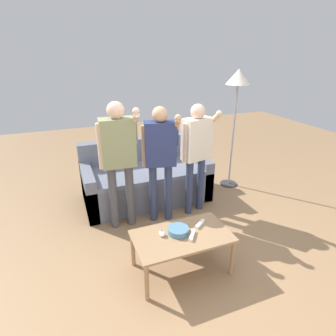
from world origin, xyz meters
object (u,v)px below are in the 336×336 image
(couch, at_px, (145,179))
(game_remote_wand_spare, at_px, (200,224))
(player_left, at_px, (119,152))
(snack_bowl, at_px, (178,231))
(game_remote_wand_far, at_px, (192,235))
(floor_lamp, at_px, (238,85))
(player_center, at_px, (160,152))
(game_remote_nunchuk, at_px, (162,234))
(coffee_table, at_px, (182,240))
(game_remote_wand_near, at_px, (178,230))
(player_right, at_px, (197,147))

(couch, relative_size, game_remote_wand_spare, 11.94)
(player_left, bearing_deg, snack_bowl, -69.82)
(game_remote_wand_far, relative_size, game_remote_wand_spare, 1.01)
(floor_lamp, relative_size, player_center, 1.23)
(game_remote_nunchuk, xyz_separation_m, game_remote_wand_far, (0.27, -0.12, -0.01))
(game_remote_nunchuk, height_order, player_center, player_center)
(coffee_table, height_order, player_left, player_left)
(game_remote_wand_spare, bearing_deg, game_remote_nunchuk, -177.02)
(snack_bowl, distance_m, game_remote_wand_spare, 0.27)
(couch, height_order, snack_bowl, couch)
(game_remote_wand_near, height_order, game_remote_wand_spare, same)
(player_center, height_order, game_remote_wand_spare, player_center)
(couch, relative_size, game_remote_wand_near, 12.61)
(player_left, bearing_deg, game_remote_nunchuk, -78.75)
(game_remote_nunchuk, bearing_deg, player_right, 48.39)
(player_right, xyz_separation_m, game_remote_wand_near, (-0.64, -0.92, -0.50))
(player_center, relative_size, game_remote_wand_spare, 9.99)
(player_center, xyz_separation_m, player_right, (0.51, 0.03, -0.01))
(couch, bearing_deg, coffee_table, -93.87)
(floor_lamp, bearing_deg, game_remote_wand_far, -132.85)
(game_remote_nunchuk, bearing_deg, game_remote_wand_far, -24.58)
(snack_bowl, height_order, game_remote_wand_spare, snack_bowl)
(floor_lamp, relative_size, game_remote_wand_far, 12.11)
(couch, bearing_deg, game_remote_nunchuk, -100.82)
(player_right, bearing_deg, game_remote_wand_near, -125.05)
(floor_lamp, bearing_deg, player_center, -158.34)
(player_left, height_order, player_center, player_left)
(coffee_table, bearing_deg, floor_lamp, 44.54)
(snack_bowl, bearing_deg, player_center, 80.87)
(floor_lamp, relative_size, game_remote_wand_near, 12.93)
(coffee_table, bearing_deg, game_remote_nunchuk, 161.05)
(player_center, relative_size, game_remote_wand_near, 10.54)
(coffee_table, bearing_deg, game_remote_wand_far, -35.82)
(game_remote_nunchuk, distance_m, player_center, 1.07)
(floor_lamp, relative_size, player_right, 1.24)
(game_remote_wand_far, bearing_deg, game_remote_nunchuk, 155.42)
(couch, bearing_deg, snack_bowl, -94.74)
(coffee_table, xyz_separation_m, floor_lamp, (1.55, 1.53, 1.25))
(game_remote_nunchuk, xyz_separation_m, game_remote_wand_spare, (0.43, 0.02, -0.01))
(snack_bowl, relative_size, game_remote_wand_spare, 1.38)
(player_center, height_order, game_remote_wand_near, player_center)
(game_remote_wand_far, xyz_separation_m, game_remote_wand_spare, (0.16, 0.15, 0.00))
(couch, xyz_separation_m, game_remote_nunchuk, (-0.30, -1.56, 0.15))
(snack_bowl, distance_m, player_left, 1.16)
(snack_bowl, height_order, floor_lamp, floor_lamp)
(floor_lamp, height_order, game_remote_wand_near, floor_lamp)
(player_right, distance_m, game_remote_wand_near, 1.23)
(coffee_table, relative_size, game_remote_wand_near, 6.69)
(couch, relative_size, game_remote_nunchuk, 20.58)
(coffee_table, xyz_separation_m, snack_bowl, (-0.02, 0.04, 0.08))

